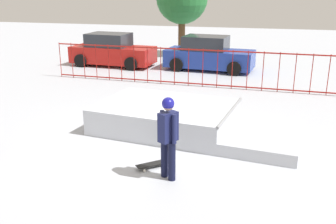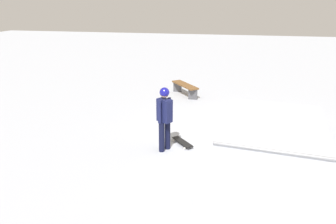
{
  "view_description": "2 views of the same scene",
  "coord_description": "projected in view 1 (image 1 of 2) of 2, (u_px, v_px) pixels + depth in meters",
  "views": [
    {
      "loc": [
        2.79,
        -9.01,
        3.73
      ],
      "look_at": [
        0.53,
        -0.52,
        0.9
      ],
      "focal_mm": 41.22,
      "sensor_mm": 36.0,
      "label": 1
    },
    {
      "loc": [
        8.42,
        -0.46,
        3.78
      ],
      "look_at": [
        0.73,
        -2.06,
        1.0
      ],
      "focal_mm": 33.77,
      "sensor_mm": 36.0,
      "label": 2
    }
  ],
  "objects": [
    {
      "name": "ground_plane",
      "position": [
        153.0,
        137.0,
        10.12
      ],
      "size": [
        60.0,
        60.0,
        0.0
      ],
      "primitive_type": "plane",
      "color": "#B2B7C1"
    },
    {
      "name": "skate_ramp",
      "position": [
        182.0,
        120.0,
        10.48
      ],
      "size": [
        5.68,
        3.24,
        0.74
      ],
      "rotation": [
        0.0,
        0.0,
        -0.12
      ],
      "color": "silver",
      "rests_on": "ground"
    },
    {
      "name": "skateboard",
      "position": [
        154.0,
        164.0,
        8.41
      ],
      "size": [
        0.73,
        0.68,
        0.09
      ],
      "rotation": [
        0.0,
        0.0,
        0.73
      ],
      "color": "black",
      "rests_on": "ground"
    },
    {
      "name": "skater",
      "position": [
        168.0,
        132.0,
        7.64
      ],
      "size": [
        0.39,
        0.44,
        1.73
      ],
      "rotation": [
        0.0,
        0.0,
        1.01
      ],
      "color": "black",
      "rests_on": "ground"
    },
    {
      "name": "parked_car_red",
      "position": [
        112.0,
        51.0,
        19.24
      ],
      "size": [
        4.2,
        2.12,
        1.6
      ],
      "rotation": [
        0.0,
        0.0,
        -0.06
      ],
      "color": "red",
      "rests_on": "ground"
    },
    {
      "name": "perimeter_fence",
      "position": [
        196.0,
        67.0,
        15.14
      ],
      "size": [
        12.09,
        0.4,
        1.5
      ],
      "rotation": [
        0.0,
        0.0,
        -0.03
      ],
      "color": "maroon",
      "rests_on": "ground"
    },
    {
      "name": "parked_car_blue",
      "position": [
        209.0,
        55.0,
        18.19
      ],
      "size": [
        4.24,
        2.21,
        1.6
      ],
      "rotation": [
        0.0,
        0.0,
        -0.09
      ],
      "color": "#1E3899",
      "rests_on": "ground"
    }
  ]
}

